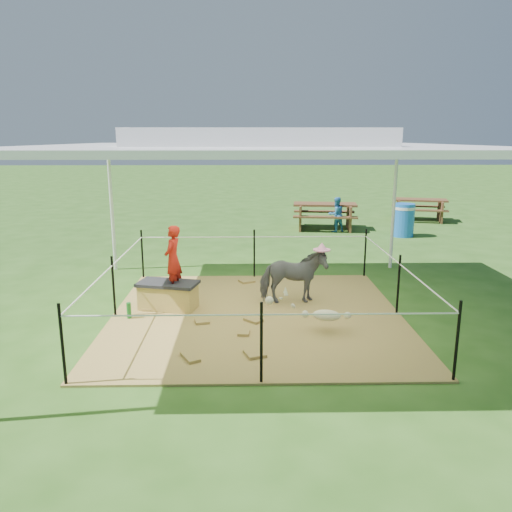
{
  "coord_description": "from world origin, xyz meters",
  "views": [
    {
      "loc": [
        -0.17,
        -7.54,
        2.79
      ],
      "look_at": [
        0.0,
        0.6,
        0.85
      ],
      "focal_mm": 35.0,
      "sensor_mm": 36.0,
      "label": 1
    }
  ],
  "objects_px": {
    "green_bottle": "(129,310)",
    "picnic_table_near": "(325,216)",
    "straw_bale": "(168,297)",
    "trash_barrel": "(403,220)",
    "pony": "(293,277)",
    "distant_person": "(336,215)",
    "picnic_table_far": "(419,210)",
    "woman": "(173,253)",
    "foal": "(327,313)"
  },
  "relations": [
    {
      "from": "green_bottle",
      "to": "picnic_table_near",
      "type": "height_order",
      "value": "picnic_table_near"
    },
    {
      "from": "straw_bale",
      "to": "trash_barrel",
      "type": "distance_m",
      "value": 8.53
    },
    {
      "from": "green_bottle",
      "to": "distant_person",
      "type": "height_order",
      "value": "distant_person"
    },
    {
      "from": "woman",
      "to": "trash_barrel",
      "type": "bearing_deg",
      "value": 151.24
    },
    {
      "from": "pony",
      "to": "picnic_table_near",
      "type": "distance_m",
      "value": 7.44
    },
    {
      "from": "straw_bale",
      "to": "trash_barrel",
      "type": "relative_size",
      "value": 0.96
    },
    {
      "from": "straw_bale",
      "to": "trash_barrel",
      "type": "xyz_separation_m",
      "value": [
        5.83,
        6.23,
        0.24
      ]
    },
    {
      "from": "green_bottle",
      "to": "picnic_table_far",
      "type": "height_order",
      "value": "picnic_table_far"
    },
    {
      "from": "foal",
      "to": "pony",
      "type": "bearing_deg",
      "value": 120.16
    },
    {
      "from": "trash_barrel",
      "to": "distant_person",
      "type": "xyz_separation_m",
      "value": [
        -1.81,
        0.74,
        0.05
      ]
    },
    {
      "from": "straw_bale",
      "to": "foal",
      "type": "relative_size",
      "value": 0.9
    },
    {
      "from": "straw_bale",
      "to": "green_bottle",
      "type": "distance_m",
      "value": 0.71
    },
    {
      "from": "pony",
      "to": "picnic_table_near",
      "type": "relative_size",
      "value": 0.57
    },
    {
      "from": "woman",
      "to": "pony",
      "type": "xyz_separation_m",
      "value": [
        1.98,
        0.23,
        -0.48
      ]
    },
    {
      "from": "woman",
      "to": "picnic_table_far",
      "type": "distance_m",
      "value": 11.53
    },
    {
      "from": "foal",
      "to": "distant_person",
      "type": "distance_m",
      "value": 8.18
    },
    {
      "from": "trash_barrel",
      "to": "picnic_table_near",
      "type": "bearing_deg",
      "value": 149.08
    },
    {
      "from": "picnic_table_near",
      "to": "foal",
      "type": "bearing_deg",
      "value": -91.65
    },
    {
      "from": "picnic_table_near",
      "to": "distant_person",
      "type": "distance_m",
      "value": 0.59
    },
    {
      "from": "straw_bale",
      "to": "pony",
      "type": "xyz_separation_m",
      "value": [
        2.08,
        0.23,
        0.26
      ]
    },
    {
      "from": "picnic_table_far",
      "to": "distant_person",
      "type": "distance_m",
      "value": 3.84
    },
    {
      "from": "distant_person",
      "to": "straw_bale",
      "type": "bearing_deg",
      "value": 39.13
    },
    {
      "from": "foal",
      "to": "woman",
      "type": "bearing_deg",
      "value": 169.83
    },
    {
      "from": "woman",
      "to": "trash_barrel",
      "type": "relative_size",
      "value": 1.15
    },
    {
      "from": "pony",
      "to": "trash_barrel",
      "type": "relative_size",
      "value": 1.17
    },
    {
      "from": "woman",
      "to": "foal",
      "type": "bearing_deg",
      "value": 79.45
    },
    {
      "from": "woman",
      "to": "distant_person",
      "type": "xyz_separation_m",
      "value": [
        3.91,
        6.96,
        -0.45
      ]
    },
    {
      "from": "foal",
      "to": "straw_bale",
      "type": "bearing_deg",
      "value": 170.71
    },
    {
      "from": "woman",
      "to": "green_bottle",
      "type": "distance_m",
      "value": 1.14
    },
    {
      "from": "straw_bale",
      "to": "woman",
      "type": "relative_size",
      "value": 0.83
    },
    {
      "from": "picnic_table_far",
      "to": "distant_person",
      "type": "height_order",
      "value": "distant_person"
    },
    {
      "from": "woman",
      "to": "foal",
      "type": "height_order",
      "value": "woman"
    },
    {
      "from": "picnic_table_far",
      "to": "woman",
      "type": "bearing_deg",
      "value": -113.78
    },
    {
      "from": "woman",
      "to": "trash_barrel",
      "type": "xyz_separation_m",
      "value": [
        5.73,
        6.23,
        -0.5
      ]
    },
    {
      "from": "green_bottle",
      "to": "trash_barrel",
      "type": "xyz_separation_m",
      "value": [
        6.38,
        6.68,
        0.32
      ]
    },
    {
      "from": "trash_barrel",
      "to": "picnic_table_far",
      "type": "relative_size",
      "value": 0.53
    },
    {
      "from": "straw_bale",
      "to": "trash_barrel",
      "type": "bearing_deg",
      "value": 46.91
    },
    {
      "from": "woman",
      "to": "picnic_table_near",
      "type": "height_order",
      "value": "woman"
    },
    {
      "from": "pony",
      "to": "picnic_table_far",
      "type": "xyz_separation_m",
      "value": [
        5.16,
        8.8,
        -0.12
      ]
    },
    {
      "from": "pony",
      "to": "trash_barrel",
      "type": "bearing_deg",
      "value": -36.57
    },
    {
      "from": "green_bottle",
      "to": "trash_barrel",
      "type": "bearing_deg",
      "value": 46.32
    },
    {
      "from": "green_bottle",
      "to": "pony",
      "type": "xyz_separation_m",
      "value": [
        2.63,
        0.68,
        0.34
      ]
    },
    {
      "from": "trash_barrel",
      "to": "picnic_table_near",
      "type": "height_order",
      "value": "trash_barrel"
    },
    {
      "from": "foal",
      "to": "picnic_table_far",
      "type": "xyz_separation_m",
      "value": [
        4.8,
        10.09,
        0.06
      ]
    },
    {
      "from": "picnic_table_near",
      "to": "trash_barrel",
      "type": "bearing_deg",
      "value": -23.93
    },
    {
      "from": "green_bottle",
      "to": "picnic_table_far",
      "type": "distance_m",
      "value": 12.27
    },
    {
      "from": "straw_bale",
      "to": "pony",
      "type": "distance_m",
      "value": 2.11
    },
    {
      "from": "picnic_table_near",
      "to": "picnic_table_far",
      "type": "xyz_separation_m",
      "value": [
        3.5,
        1.55,
        -0.03
      ]
    },
    {
      "from": "woman",
      "to": "pony",
      "type": "height_order",
      "value": "woman"
    },
    {
      "from": "green_bottle",
      "to": "picnic_table_far",
      "type": "bearing_deg",
      "value": 50.56
    }
  ]
}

